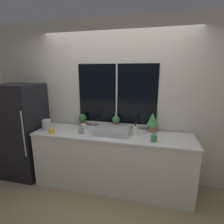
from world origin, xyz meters
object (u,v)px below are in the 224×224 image
object	(u,v)px
refrigerator	(21,131)
potted_plant_center	(116,122)
potted_plant_left	(82,119)
kettle	(47,124)
sink	(113,130)
mug_green	(154,138)
mug_yellow	(52,131)
potted_plant_right	(152,121)
mug_grey	(81,130)
mug_white	(84,127)
soap_bottle	(135,130)

from	to	relation	value
refrigerator	potted_plant_center	xyz separation A→B (m)	(1.68, 0.25, 0.20)
potted_plant_left	kettle	bearing A→B (deg)	-149.97
sink	kettle	bearing A→B (deg)	-175.37
refrigerator	mug_green	xyz separation A→B (m)	(2.31, -0.14, 0.14)
potted_plant_center	mug_green	world-z (taller)	potted_plant_center
mug_yellow	mug_green	world-z (taller)	mug_green
potted_plant_center	potted_plant_right	world-z (taller)	potted_plant_right
potted_plant_right	mug_green	size ratio (longest dim) A/B	3.27
refrigerator	kettle	xyz separation A→B (m)	(0.56, -0.05, 0.18)
mug_grey	kettle	xyz separation A→B (m)	(-0.64, 0.04, 0.04)
refrigerator	mug_white	world-z (taller)	refrigerator
mug_white	kettle	xyz separation A→B (m)	(-0.60, -0.16, 0.05)
potted_plant_left	mug_yellow	size ratio (longest dim) A/B	2.38
refrigerator	kettle	size ratio (longest dim) A/B	8.91
mug_yellow	potted_plant_center	bearing A→B (deg)	25.18
mug_green	sink	bearing A→B (deg)	163.98
potted_plant_left	kettle	distance (m)	0.60
mug_white	mug_yellow	size ratio (longest dim) A/B	0.96
potted_plant_left	potted_plant_center	distance (m)	0.60
soap_bottle	mug_grey	distance (m)	0.84
potted_plant_left	soap_bottle	distance (m)	0.97
refrigerator	mug_green	bearing A→B (deg)	-3.54
sink	mug_grey	bearing A→B (deg)	-164.74
sink	soap_bottle	bearing A→B (deg)	1.86
soap_bottle	mug_white	size ratio (longest dim) A/B	2.05
sink	mug_yellow	distance (m)	0.96
sink	mug_white	distance (m)	0.52
potted_plant_right	kettle	size ratio (longest dim) A/B	1.72
mug_yellow	mug_green	bearing A→B (deg)	1.85
refrigerator	soap_bottle	size ratio (longest dim) A/B	8.94
sink	potted_plant_center	distance (m)	0.22
mug_green	potted_plant_right	bearing A→B (deg)	94.74
potted_plant_left	mug_white	xyz separation A→B (m)	(0.08, -0.13, -0.09)
soap_bottle	mug_grey	world-z (taller)	soap_bottle
mug_yellow	mug_green	xyz separation A→B (m)	(1.56, 0.05, 0.01)
kettle	mug_yellow	bearing A→B (deg)	-37.85
potted_plant_center	potted_plant_left	bearing A→B (deg)	180.00
potted_plant_left	soap_bottle	xyz separation A→B (m)	(0.95, -0.20, -0.05)
mug_grey	refrigerator	bearing A→B (deg)	175.66
mug_yellow	potted_plant_left	bearing A→B (deg)	52.92
sink	mug_white	size ratio (longest dim) A/B	5.92
potted_plant_left	sink	bearing A→B (deg)	-19.19
potted_plant_right	potted_plant_left	bearing A→B (deg)	180.00
sink	potted_plant_right	world-z (taller)	potted_plant_right
potted_plant_right	mug_green	xyz separation A→B (m)	(0.03, -0.39, -0.14)
potted_plant_center	kettle	distance (m)	1.16
refrigerator	kettle	distance (m)	0.59
kettle	mug_grey	bearing A→B (deg)	-3.60
mug_green	kettle	xyz separation A→B (m)	(-1.75, 0.09, 0.04)
mug_yellow	mug_grey	size ratio (longest dim) A/B	0.92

